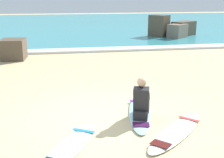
{
  "coord_description": "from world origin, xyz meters",
  "views": [
    {
      "loc": [
        -0.88,
        -6.36,
        2.77
      ],
      "look_at": [
        0.47,
        1.35,
        0.55
      ],
      "focal_mm": 48.02,
      "sensor_mm": 36.0,
      "label": 1
    }
  ],
  "objects": [
    {
      "name": "surfboard_spare_far",
      "position": [
        1.43,
        -1.0,
        0.04
      ],
      "size": [
        2.04,
        2.04,
        0.08
      ],
      "color": "white",
      "rests_on": "ground"
    },
    {
      "name": "breaking_foam",
      "position": [
        0.0,
        8.57,
        0.06
      ],
      "size": [
        80.0,
        0.9,
        0.11
      ],
      "primitive_type": "cube",
      "color": "white",
      "rests_on": "ground"
    },
    {
      "name": "sea",
      "position": [
        0.0,
        22.27,
        0.05
      ],
      "size": [
        80.0,
        28.0,
        0.1
      ],
      "primitive_type": "cube",
      "color": "teal",
      "rests_on": "ground"
    },
    {
      "name": "ground_plane",
      "position": [
        0.0,
        0.0,
        0.0
      ],
      "size": [
        80.0,
        80.0,
        0.0
      ],
      "primitive_type": "plane",
      "color": "#CCB584"
    },
    {
      "name": "surfboard_main",
      "position": [
        0.94,
        0.15,
        0.04
      ],
      "size": [
        1.07,
        2.55,
        0.08
      ],
      "color": "#9ED1E5",
      "rests_on": "ground"
    },
    {
      "name": "rock_outcrop_distant",
      "position": [
        6.48,
        12.4,
        0.59
      ],
      "size": [
        3.41,
        2.49,
        1.48
      ],
      "color": "brown",
      "rests_on": "ground"
    },
    {
      "name": "surfer_seated",
      "position": [
        0.87,
        -0.22,
        0.44
      ],
      "size": [
        0.55,
        0.77,
        0.95
      ],
      "color": "#232326",
      "rests_on": "surfboard_main"
    },
    {
      "name": "surfboard_spare_near",
      "position": [
        -0.77,
        -1.24,
        0.04
      ],
      "size": [
        1.48,
        2.09,
        0.08
      ],
      "color": "white",
      "rests_on": "ground"
    },
    {
      "name": "shoreline_rock",
      "position": [
        -2.89,
        7.15,
        0.45
      ],
      "size": [
        1.06,
        1.15,
        0.89
      ],
      "primitive_type": "cube",
      "rotation": [
        0.0,
        0.0,
        1.49
      ],
      "color": "brown",
      "rests_on": "ground"
    }
  ]
}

